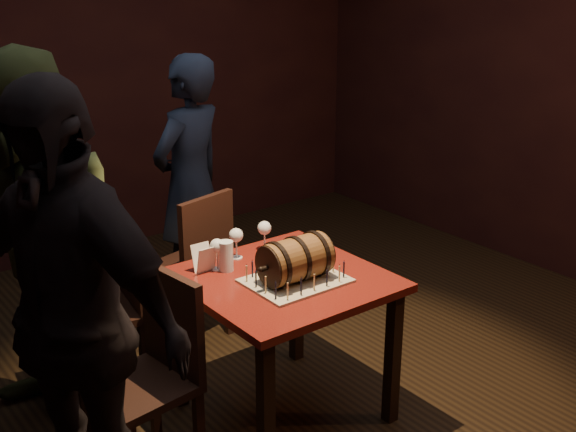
{
  "coord_description": "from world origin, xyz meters",
  "views": [
    {
      "loc": [
        -2.05,
        -2.7,
        2.16
      ],
      "look_at": [
        0.05,
        0.05,
        0.95
      ],
      "focal_mm": 45.0,
      "sensor_mm": 36.0,
      "label": 1
    }
  ],
  "objects_px": {
    "chair_back": "(196,260)",
    "chair_left_front": "(156,366)",
    "wine_glass_right": "(264,229)",
    "pint_of_ale": "(226,257)",
    "wine_glass_left": "(217,247)",
    "wine_glass_mid": "(236,237)",
    "pub_table": "(283,298)",
    "chair_left_rear": "(114,297)",
    "person_left_front": "(67,323)",
    "barrel_cake": "(296,259)",
    "person_left_rear": "(39,255)",
    "person_back": "(190,184)"
  },
  "relations": [
    {
      "from": "chair_back",
      "to": "chair_left_front",
      "type": "height_order",
      "value": "same"
    },
    {
      "from": "wine_glass_right",
      "to": "pint_of_ale",
      "type": "bearing_deg",
      "value": -162.02
    },
    {
      "from": "wine_glass_left",
      "to": "wine_glass_mid",
      "type": "distance_m",
      "value": 0.17
    },
    {
      "from": "pub_table",
      "to": "chair_left_rear",
      "type": "distance_m",
      "value": 0.92
    },
    {
      "from": "chair_left_rear",
      "to": "pint_of_ale",
      "type": "bearing_deg",
      "value": -53.12
    },
    {
      "from": "pub_table",
      "to": "chair_back",
      "type": "bearing_deg",
      "value": 87.23
    },
    {
      "from": "pub_table",
      "to": "person_left_front",
      "type": "xyz_separation_m",
      "value": [
        -1.1,
        -0.14,
        0.28
      ]
    },
    {
      "from": "chair_left_front",
      "to": "barrel_cake",
      "type": "bearing_deg",
      "value": -6.02
    },
    {
      "from": "wine_glass_left",
      "to": "wine_glass_mid",
      "type": "bearing_deg",
      "value": 23.47
    },
    {
      "from": "person_left_rear",
      "to": "wine_glass_right",
      "type": "bearing_deg",
      "value": 65.23
    },
    {
      "from": "wine_glass_left",
      "to": "person_left_rear",
      "type": "xyz_separation_m",
      "value": [
        -0.76,
        0.3,
        0.05
      ]
    },
    {
      "from": "person_left_rear",
      "to": "person_left_front",
      "type": "bearing_deg",
      "value": -23.84
    },
    {
      "from": "wine_glass_mid",
      "to": "chair_back",
      "type": "height_order",
      "value": "chair_back"
    },
    {
      "from": "pub_table",
      "to": "person_left_rear",
      "type": "distance_m",
      "value": 1.15
    },
    {
      "from": "person_back",
      "to": "pint_of_ale",
      "type": "bearing_deg",
      "value": 47.68
    },
    {
      "from": "barrel_cake",
      "to": "wine_glass_right",
      "type": "xyz_separation_m",
      "value": [
        0.11,
        0.41,
        0.0
      ]
    },
    {
      "from": "barrel_cake",
      "to": "wine_glass_left",
      "type": "distance_m",
      "value": 0.4
    },
    {
      "from": "pint_of_ale",
      "to": "person_left_front",
      "type": "xyz_separation_m",
      "value": [
        -0.93,
        -0.37,
        0.09
      ]
    },
    {
      "from": "wine_glass_left",
      "to": "wine_glass_mid",
      "type": "relative_size",
      "value": 1.0
    },
    {
      "from": "wine_glass_left",
      "to": "chair_left_rear",
      "type": "height_order",
      "value": "chair_left_rear"
    },
    {
      "from": "wine_glass_mid",
      "to": "chair_left_front",
      "type": "height_order",
      "value": "chair_left_front"
    },
    {
      "from": "person_back",
      "to": "chair_left_rear",
      "type": "bearing_deg",
      "value": 17.3
    },
    {
      "from": "chair_back",
      "to": "person_left_front",
      "type": "relative_size",
      "value": 0.51
    },
    {
      "from": "chair_left_rear",
      "to": "chair_left_front",
      "type": "relative_size",
      "value": 1.0
    },
    {
      "from": "wine_glass_mid",
      "to": "pint_of_ale",
      "type": "relative_size",
      "value": 1.07
    },
    {
      "from": "chair_left_rear",
      "to": "person_left_rear",
      "type": "xyz_separation_m",
      "value": [
        -0.41,
        -0.17,
        0.4
      ]
    },
    {
      "from": "person_back",
      "to": "barrel_cake",
      "type": "bearing_deg",
      "value": 58.82
    },
    {
      "from": "wine_glass_left",
      "to": "pub_table",
      "type": "bearing_deg",
      "value": -51.83
    },
    {
      "from": "pub_table",
      "to": "chair_left_front",
      "type": "relative_size",
      "value": 0.97
    },
    {
      "from": "pub_table",
      "to": "chair_back",
      "type": "xyz_separation_m",
      "value": [
        0.04,
        0.91,
        -0.12
      ]
    },
    {
      "from": "pub_table",
      "to": "wine_glass_right",
      "type": "bearing_deg",
      "value": 69.06
    },
    {
      "from": "chair_left_front",
      "to": "person_back",
      "type": "relative_size",
      "value": 0.56
    },
    {
      "from": "pub_table",
      "to": "chair_left_rear",
      "type": "relative_size",
      "value": 0.97
    },
    {
      "from": "pint_of_ale",
      "to": "chair_back",
      "type": "relative_size",
      "value": 0.16
    },
    {
      "from": "person_left_rear",
      "to": "chair_left_rear",
      "type": "bearing_deg",
      "value": 100.06
    },
    {
      "from": "wine_glass_left",
      "to": "wine_glass_right",
      "type": "distance_m",
      "value": 0.33
    },
    {
      "from": "wine_glass_mid",
      "to": "person_left_front",
      "type": "distance_m",
      "value": 1.15
    },
    {
      "from": "chair_back",
      "to": "chair_left_rear",
      "type": "relative_size",
      "value": 1.0
    },
    {
      "from": "chair_left_rear",
      "to": "person_left_rear",
      "type": "relative_size",
      "value": 0.5
    },
    {
      "from": "wine_glass_right",
      "to": "person_back",
      "type": "relative_size",
      "value": 0.1
    },
    {
      "from": "wine_glass_left",
      "to": "person_left_rear",
      "type": "height_order",
      "value": "person_left_rear"
    },
    {
      "from": "wine_glass_mid",
      "to": "chair_left_front",
      "type": "bearing_deg",
      "value": -152.7
    },
    {
      "from": "wine_glass_mid",
      "to": "person_left_rear",
      "type": "xyz_separation_m",
      "value": [
        -0.91,
        0.23,
        0.05
      ]
    },
    {
      "from": "barrel_cake",
      "to": "person_left_rear",
      "type": "height_order",
      "value": "person_left_rear"
    },
    {
      "from": "barrel_cake",
      "to": "chair_left_rear",
      "type": "relative_size",
      "value": 0.4
    },
    {
      "from": "chair_back",
      "to": "person_left_front",
      "type": "height_order",
      "value": "person_left_front"
    },
    {
      "from": "wine_glass_left",
      "to": "person_left_front",
      "type": "distance_m",
      "value": 0.99
    },
    {
      "from": "person_left_rear",
      "to": "barrel_cake",
      "type": "bearing_deg",
      "value": 43.98
    },
    {
      "from": "pub_table",
      "to": "pint_of_ale",
      "type": "bearing_deg",
      "value": 127.27
    },
    {
      "from": "barrel_cake",
      "to": "chair_left_rear",
      "type": "distance_m",
      "value": 1.05
    }
  ]
}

